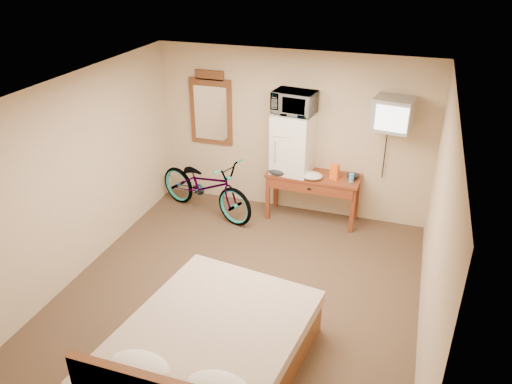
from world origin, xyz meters
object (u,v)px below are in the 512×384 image
mini_fridge (293,143)px  bed (207,355)px  microwave (294,102)px  blue_cup (351,178)px  crt_television (393,114)px  wall_mirror (211,109)px  desk (313,183)px  bicycle (205,185)px

mini_fridge → bed: 3.55m
microwave → blue_cup: (0.90, -0.10, -1.00)m
bed → crt_television: bearing=69.1°
mini_fridge → blue_cup: size_ratio=7.00×
mini_fridge → wall_mirror: (-1.38, 0.21, 0.31)m
desk → wall_mirror: bearing=171.0°
microwave → crt_television: 1.36m
microwave → blue_cup: 1.35m
crt_television → bicycle: (-2.64, -0.32, -1.32)m
crt_television → wall_mirror: (-2.74, 0.25, -0.28)m
bed → mini_fridge: bearing=91.0°
mini_fridge → microwave: size_ratio=1.53×
mini_fridge → bicycle: (-1.28, -0.36, -0.72)m
mini_fridge → crt_television: (1.36, -0.04, 0.59)m
wall_mirror → desk: bearing=-9.0°
microwave → blue_cup: microwave is taller
blue_cup → mini_fridge: bearing=173.8°
crt_television → bicycle: bearing=-173.1°
blue_cup → desk: bearing=176.0°
crt_television → bicycle: size_ratio=0.34×
microwave → blue_cup: bearing=1.1°
bicycle → desk: bearing=-60.6°
desk → bicycle: bicycle is taller
microwave → crt_television: size_ratio=0.95×
blue_cup → bicycle: 2.22m
microwave → wall_mirror: 1.43m
mini_fridge → wall_mirror: 1.43m
mini_fridge → crt_television: 1.48m
blue_cup → crt_television: size_ratio=0.21×
crt_television → blue_cup: bearing=-172.3°
desk → crt_television: 1.55m
desk → microwave: bearing=170.1°
blue_cup → bicycle: size_ratio=0.07×
mini_fridge → bed: (0.06, -3.43, -0.91)m
bed → microwave: bearing=91.0°
blue_cup → bed: (-0.84, -3.33, -0.52)m
desk → bed: bed is taller
mini_fridge → microwave: 0.61m
microwave → bicycle: bearing=-157.1°
mini_fridge → microwave: microwave is taller
mini_fridge → microwave: (0.00, 0.00, 0.61)m
bed → desk: bearing=85.4°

